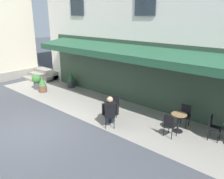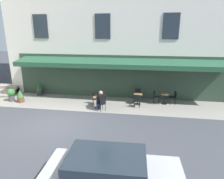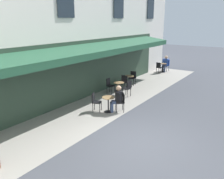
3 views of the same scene
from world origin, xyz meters
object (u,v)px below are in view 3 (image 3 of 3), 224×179
at_px(cafe_chair_black_kerbside, 110,84).
at_px(cafe_table_far_end, 129,80).
at_px(cafe_chair_black_corner_right, 159,67).
at_px(cafe_chair_black_back_row, 95,100).
at_px(seated_companion_in_black, 117,98).
at_px(seated_patron_in_blue, 165,63).
at_px(cafe_table_near_entrance, 119,87).
at_px(cafe_chair_black_facing_street, 121,101).
at_px(cafe_chair_black_corner_left, 128,87).
at_px(cafe_table_mid_terrace, 163,66).
at_px(cafe_chair_black_by_window, 125,81).
at_px(cafe_chair_black_under_awning, 167,65).
at_px(cafe_table_streetside, 108,102).
at_px(cafe_chair_black_near_door, 133,77).

height_order(cafe_chair_black_kerbside, cafe_table_far_end, cafe_chair_black_kerbside).
bearing_deg(cafe_chair_black_corner_right, cafe_chair_black_back_row, 5.37).
xyz_separation_m(cafe_chair_black_kerbside, seated_companion_in_black, (2.31, 2.02, 0.15)).
bearing_deg(seated_patron_in_blue, cafe_table_near_entrance, 2.04).
relative_size(cafe_chair_black_facing_street, seated_companion_in_black, 0.70).
height_order(cafe_chair_black_corner_left, seated_companion_in_black, seated_companion_in_black).
distance_m(cafe_chair_black_corner_left, seated_companion_in_black, 2.43).
bearing_deg(cafe_table_far_end, cafe_table_mid_terrace, 179.85).
xyz_separation_m(cafe_table_mid_terrace, seated_companion_in_black, (9.78, 1.73, 0.20)).
bearing_deg(cafe_chair_black_by_window, cafe_table_mid_terrace, -179.54).
relative_size(cafe_chair_black_under_awning, seated_patron_in_blue, 0.68).
distance_m(cafe_table_near_entrance, cafe_chair_black_corner_right, 6.82).
bearing_deg(cafe_table_mid_terrace, cafe_chair_black_corner_right, -6.30).
height_order(cafe_chair_black_kerbside, cafe_table_mid_terrace, cafe_chair_black_kerbside).
distance_m(cafe_table_mid_terrace, cafe_table_streetside, 10.16).
relative_size(cafe_chair_black_near_door, seated_patron_in_blue, 0.68).
height_order(cafe_chair_black_corner_left, cafe_chair_black_by_window, same).
height_order(cafe_chair_black_corner_right, cafe_chair_black_facing_street, same).
bearing_deg(cafe_chair_black_by_window, seated_patron_in_blue, 179.88).
relative_size(cafe_table_far_end, cafe_chair_black_by_window, 0.82).
bearing_deg(cafe_table_mid_terrace, cafe_chair_black_back_row, 4.66).
bearing_deg(cafe_chair_black_by_window, cafe_table_far_end, -174.13).
distance_m(cafe_chair_black_corner_right, cafe_chair_black_by_window, 5.61).
bearing_deg(cafe_chair_black_back_row, cafe_chair_black_near_door, -169.99).
bearing_deg(cafe_table_mid_terrace, cafe_chair_black_near_door, -1.14).
bearing_deg(cafe_chair_black_under_awning, cafe_chair_black_by_window, -0.39).
bearing_deg(cafe_chair_black_back_row, cafe_chair_black_corner_left, 177.34).
bearing_deg(cafe_chair_black_kerbside, cafe_chair_black_facing_street, 45.16).
xyz_separation_m(cafe_chair_black_corner_right, cafe_chair_black_back_row, (9.69, 0.91, 0.00)).
distance_m(cafe_chair_black_under_awning, cafe_chair_black_back_row, 10.97).
height_order(cafe_chair_black_back_row, cafe_chair_black_by_window, same).
distance_m(cafe_chair_black_back_row, cafe_table_far_end, 4.79).
distance_m(cafe_chair_black_under_awning, cafe_table_far_end, 6.24).
height_order(cafe_chair_black_corner_left, cafe_table_far_end, cafe_chair_black_corner_left).
xyz_separation_m(cafe_chair_black_corner_left, cafe_table_mid_terrace, (-7.48, -0.97, -0.06)).
height_order(cafe_chair_black_facing_street, cafe_chair_black_by_window, same).
height_order(cafe_table_far_end, seated_patron_in_blue, seated_patron_in_blue).
bearing_deg(seated_patron_in_blue, cafe_chair_black_back_row, 4.15).
relative_size(cafe_table_near_entrance, cafe_table_streetside, 1.00).
bearing_deg(cafe_table_streetside, cafe_table_far_end, -162.15).
bearing_deg(seated_patron_in_blue, cafe_chair_black_facing_street, 10.30).
distance_m(cafe_table_near_entrance, cafe_table_mid_terrace, 7.44).
bearing_deg(cafe_table_near_entrance, cafe_chair_black_kerbside, -86.44).
relative_size(cafe_table_mid_terrace, cafe_chair_black_near_door, 0.82).
distance_m(cafe_table_mid_terrace, cafe_chair_black_under_awning, 0.63).
height_order(cafe_chair_black_corner_left, cafe_chair_black_back_row, same).
relative_size(cafe_table_near_entrance, cafe_chair_black_facing_street, 0.82).
bearing_deg(cafe_chair_black_by_window, cafe_table_near_entrance, 13.80).
bearing_deg(cafe_chair_black_facing_street, cafe_table_streetside, -48.47).
relative_size(cafe_chair_black_kerbside, cafe_table_streetside, 1.21).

